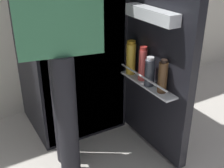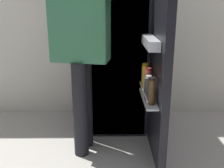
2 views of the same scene
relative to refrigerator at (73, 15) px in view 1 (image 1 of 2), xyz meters
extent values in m
plane|color=#B7B2A8|center=(-0.03, -0.49, -0.87)|extent=(5.69, 5.69, 0.00)
cube|color=black|center=(-0.03, 0.06, 0.00)|extent=(0.65, 0.60, 1.74)
cube|color=white|center=(-0.03, -0.24, 0.00)|extent=(0.61, 0.01, 1.70)
cube|color=white|center=(-0.03, -0.19, 0.07)|extent=(0.57, 0.09, 0.01)
cube|color=black|center=(0.32, -0.56, -0.01)|extent=(0.06, 0.63, 1.66)
cube|color=white|center=(0.25, -0.56, -0.36)|extent=(0.09, 0.49, 0.01)
cylinder|color=silver|center=(0.21, -0.56, -0.30)|extent=(0.01, 0.47, 0.01)
cube|color=white|center=(0.25, -0.56, 0.08)|extent=(0.08, 0.41, 0.07)
cylinder|color=brown|center=(0.25, -0.70, -0.26)|extent=(0.06, 0.06, 0.19)
cylinder|color=black|center=(0.25, -0.70, -0.16)|extent=(0.04, 0.04, 0.02)
cylinder|color=#DB4C47|center=(0.25, -0.49, -0.26)|extent=(0.05, 0.05, 0.20)
cylinder|color=#B22D28|center=(0.25, -0.49, -0.14)|extent=(0.05, 0.05, 0.02)
cylinder|color=#333842|center=(0.24, -0.58, -0.27)|extent=(0.06, 0.06, 0.17)
cylinder|color=silver|center=(0.24, -0.58, -0.18)|extent=(0.05, 0.05, 0.02)
cylinder|color=gold|center=(0.25, -0.37, -0.25)|extent=(0.06, 0.06, 0.21)
cylinder|color=#BC8419|center=(0.25, -0.37, -0.14)|extent=(0.06, 0.06, 0.02)
cylinder|color=tan|center=(0.25, -0.35, -0.26)|extent=(0.06, 0.06, 0.20)
cylinder|color=#996623|center=(0.25, -0.35, -0.14)|extent=(0.05, 0.05, 0.02)
cylinder|color=black|center=(-0.26, -0.38, -0.47)|extent=(0.12, 0.12, 0.79)
cylinder|color=black|center=(-0.29, -0.53, -0.47)|extent=(0.12, 0.12, 0.79)
camera|label=1|loc=(-0.77, -1.86, 0.43)|focal=45.96mm
camera|label=2|loc=(-0.06, -2.56, 0.40)|focal=43.63mm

